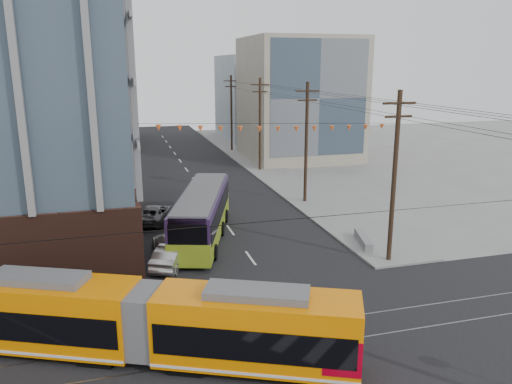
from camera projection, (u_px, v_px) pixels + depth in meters
ground at (342, 384)px, 20.00m from camera, size 160.00×160.00×0.00m
bg_bldg_nw_near at (38, 93)px, 61.77m from camera, size 18.00×16.00×18.00m
bg_bldg_ne_near at (299, 99)px, 66.99m from camera, size 14.00×14.00×16.00m
bg_bldg_nw_far at (74, 80)px, 80.96m from camera, size 16.00×18.00×20.00m
bg_bldg_ne_far at (269, 97)px, 86.41m from camera, size 16.00×16.00×14.00m
utility_pole_far at (231, 114)px, 73.09m from camera, size 0.30×0.30×11.00m
streetcar at (146, 322)px, 21.35m from camera, size 17.54×9.81×3.49m
city_bus at (202, 214)px, 36.50m from camera, size 6.56×13.15×3.66m
parked_car_silver at (172, 255)px, 31.59m from camera, size 3.27×4.68×1.46m
parked_car_white at (171, 244)px, 33.80m from camera, size 2.44×4.86×1.36m
parked_car_grey at (155, 214)px, 40.51m from camera, size 3.94×5.59×1.41m
jersey_barrier at (363, 241)px, 35.27m from camera, size 1.73×3.72×0.73m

